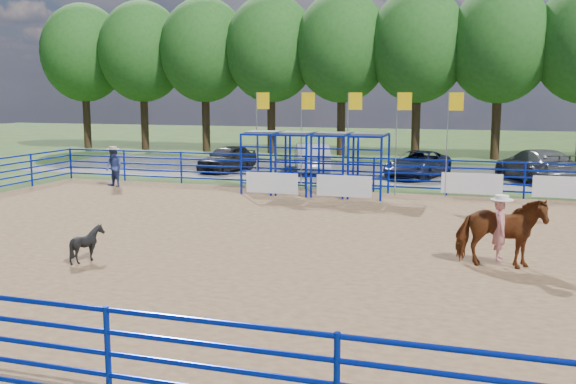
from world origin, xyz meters
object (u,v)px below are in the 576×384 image
object	(u,v)px
horse_and_rider	(500,229)
calf	(87,244)
car_a	(228,158)
car_b	(312,158)
car_d	(536,165)
spectator_cowboy	(114,167)
car_c	(418,164)

from	to	relation	value
horse_and_rider	calf	xyz separation A→B (m)	(-9.78, -2.44, -0.50)
horse_and_rider	calf	distance (m)	10.09
car_a	car_b	distance (m)	4.54
car_b	car_d	world-z (taller)	car_b
calf	car_a	bearing A→B (deg)	-16.84
spectator_cowboy	car_b	world-z (taller)	spectator_cowboy
car_b	car_a	bearing A→B (deg)	-7.91
car_a	car_c	bearing A→B (deg)	11.51
car_a	car_c	size ratio (longest dim) A/B	0.87
car_a	horse_and_rider	bearing A→B (deg)	-40.35
horse_and_rider	car_d	xyz separation A→B (m)	(1.89, 16.73, -0.18)
car_a	car_c	distance (m)	10.06
calf	car_b	bearing A→B (deg)	-30.38
car_c	spectator_cowboy	bearing A→B (deg)	-135.51
car_c	car_d	world-z (taller)	car_d
calf	car_a	xyz separation A→B (m)	(-3.93, 18.48, 0.25)
spectator_cowboy	horse_and_rider	bearing A→B (deg)	-29.06
car_a	car_b	world-z (taller)	car_b
calf	spectator_cowboy	world-z (taller)	spectator_cowboy
car_c	calf	bearing A→B (deg)	-93.85
car_c	car_b	bearing A→B (deg)	-170.77
spectator_cowboy	car_d	xyz separation A→B (m)	(18.17, 7.68, -0.13)
calf	car_b	distance (m)	19.38
car_a	car_b	xyz separation A→B (m)	(4.45, 0.90, 0.08)
horse_and_rider	car_a	bearing A→B (deg)	130.53
car_a	car_d	bearing A→B (deg)	11.69
calf	car_d	size ratio (longest dim) A/B	0.17
car_b	car_d	bearing A→B (deg)	159.68
calf	car_c	world-z (taller)	car_c
calf	car_d	bearing A→B (deg)	-60.16
car_d	spectator_cowboy	bearing A→B (deg)	-1.05
spectator_cowboy	car_b	distance (m)	10.56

